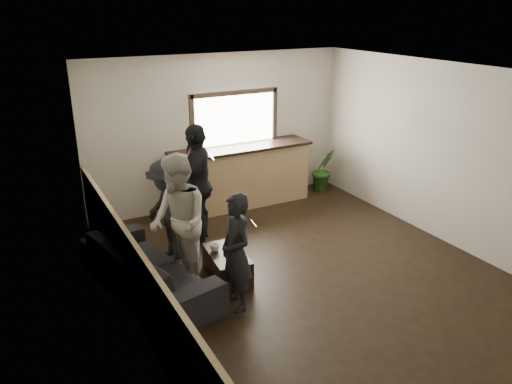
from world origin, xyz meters
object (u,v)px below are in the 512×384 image
sofa (148,268)px  person_a (236,253)px  potted_plant (323,169)px  cup_a (215,248)px  person_c (167,211)px  coffee_table (227,265)px  person_b (178,222)px  cup_b (239,252)px  person_d (198,184)px  bar_counter (241,172)px

sofa → person_a: size_ratio=1.54×
sofa → potted_plant: bearing=-76.4°
cup_a → person_c: size_ratio=0.08×
coffee_table → person_b: (-0.61, 0.17, 0.72)m
coffee_table → cup_a: 0.30m
person_c → sofa: bearing=-45.6°
person_c → coffee_table: bearing=19.7°
cup_a → cup_b: size_ratio=1.22×
potted_plant → person_d: person_d is taller
coffee_table → person_a: (-0.19, -0.70, 0.57)m
person_a → person_c: person_c is taller
coffee_table → cup_b: cup_b is taller
bar_counter → cup_b: bar_counter is taller
sofa → cup_a: size_ratio=18.02×
person_b → coffee_table: bearing=74.2°
cup_a → person_a: person_a is taller
sofa → coffee_table: bearing=-112.0°
person_c → person_d: person_d is taller
sofa → person_a: person_a is taller
sofa → coffee_table: 1.08m
cup_b → potted_plant: potted_plant is taller
coffee_table → person_c: person_c is taller
cup_a → potted_plant: potted_plant is taller
sofa → potted_plant: 4.80m
sofa → cup_a: bearing=-104.7°
cup_a → person_b: bearing=176.5°
person_b → cup_a: bearing=86.3°
potted_plant → person_b: person_b is taller
cup_a → potted_plant: size_ratio=0.15×
person_c → person_b: bearing=-16.6°
person_a → person_d: person_d is taller
potted_plant → person_c: (-3.76, -1.38, 0.34)m
person_a → person_c: size_ratio=0.98×
bar_counter → cup_b: 2.81m
coffee_table → cup_a: bearing=130.4°
sofa → person_a: (0.87, -0.87, 0.42)m
person_b → person_c: person_b is taller
person_b → bar_counter: bearing=137.2°
cup_b → sofa: bearing=164.9°
person_d → person_c: bearing=-29.6°
potted_plant → person_b: (-3.85, -2.13, 0.48)m
sofa → person_b: person_b is taller
cup_a → person_a: bearing=-95.0°
bar_counter → potted_plant: bearing=-1.4°
coffee_table → person_d: 1.51m
potted_plant → person_d: size_ratio=0.45×
cup_b → person_d: size_ratio=0.06×
bar_counter → person_b: (-2.00, -2.18, 0.27)m
bar_counter → person_a: bar_counter is taller
coffee_table → potted_plant: size_ratio=0.98×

